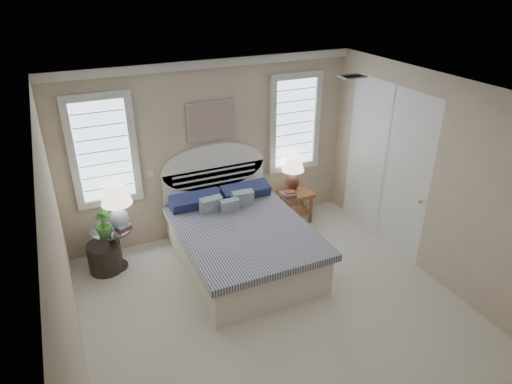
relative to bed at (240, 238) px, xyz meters
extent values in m
cube|color=beige|center=(0.00, -1.46, -0.39)|extent=(4.50, 5.00, 0.01)
cube|color=silver|center=(0.00, -1.46, 2.31)|extent=(4.50, 5.00, 0.01)
cube|color=tan|center=(0.00, 1.04, 0.96)|extent=(4.50, 0.02, 2.70)
cube|color=tan|center=(-2.25, -1.46, 0.96)|extent=(0.02, 5.00, 2.70)
cube|color=tan|center=(2.25, -1.46, 0.96)|extent=(0.02, 5.00, 2.70)
cube|color=silver|center=(0.00, 1.00, 2.25)|extent=(4.50, 0.08, 0.12)
cube|color=#B2B2B2|center=(1.20, -0.66, 2.29)|extent=(0.30, 0.20, 0.02)
cube|color=silver|center=(-0.95, 1.03, 0.76)|extent=(0.08, 0.01, 0.12)
cube|color=silver|center=(-1.55, 1.02, 1.21)|extent=(0.90, 0.06, 1.60)
cube|color=silver|center=(1.40, 1.02, 1.21)|extent=(0.90, 0.06, 1.60)
cube|color=silver|center=(0.00, 1.00, 1.43)|extent=(0.74, 0.04, 0.58)
cube|color=white|center=(2.23, -0.26, 0.81)|extent=(0.02, 1.80, 2.40)
cube|color=silver|center=(0.00, -0.13, -0.11)|extent=(1.60, 2.10, 0.55)
cube|color=navy|center=(0.00, -0.18, 0.20)|extent=(1.72, 2.15, 0.10)
cube|color=white|center=(0.00, 0.98, 0.16)|extent=(1.62, 0.08, 1.10)
cube|color=#1D2248|center=(-0.40, 0.70, 0.34)|extent=(0.75, 0.31, 0.23)
cube|color=#1D2248|center=(0.40, 0.70, 0.34)|extent=(0.75, 0.31, 0.23)
cube|color=#395882|center=(-0.25, 0.47, 0.32)|extent=(0.33, 0.20, 0.34)
cube|color=#395882|center=(0.25, 0.47, 0.32)|extent=(0.33, 0.20, 0.34)
cube|color=#395882|center=(0.00, 0.37, 0.30)|extent=(0.28, 0.14, 0.29)
cylinder|color=black|center=(-1.65, 0.59, -0.37)|extent=(0.32, 0.32, 0.03)
cylinder|color=black|center=(-1.65, 0.59, -0.09)|extent=(0.08, 0.08, 0.60)
cylinder|color=silver|center=(-1.65, 0.59, 0.23)|extent=(0.56, 0.56, 0.02)
cube|color=#9B6032|center=(1.30, 0.69, 0.11)|extent=(0.50, 0.40, 0.06)
cube|color=#9B6032|center=(1.30, 0.69, -0.21)|extent=(0.44, 0.34, 0.03)
cube|color=#9B6032|center=(1.10, 0.54, -0.15)|extent=(0.04, 0.04, 0.47)
cube|color=#9B6032|center=(1.10, 0.84, -0.15)|extent=(0.04, 0.04, 0.47)
cube|color=#9B6032|center=(1.50, 0.54, -0.15)|extent=(0.04, 0.04, 0.47)
cube|color=#9B6032|center=(1.50, 0.84, -0.15)|extent=(0.04, 0.04, 0.47)
cylinder|color=black|center=(-1.79, 0.59, -0.18)|extent=(0.57, 0.57, 0.42)
cylinder|color=white|center=(-1.52, 0.55, 0.26)|extent=(0.15, 0.15, 0.03)
ellipsoid|color=white|center=(-1.52, 0.55, 0.39)|extent=(0.28, 0.28, 0.31)
cylinder|color=gold|center=(-1.52, 0.55, 0.59)|extent=(0.04, 0.04, 0.11)
cylinder|color=black|center=(1.29, 0.82, 0.16)|extent=(0.12, 0.12, 0.03)
ellipsoid|color=black|center=(1.29, 0.82, 0.27)|extent=(0.22, 0.22, 0.28)
cylinder|color=gold|center=(1.29, 0.82, 0.45)|extent=(0.03, 0.03, 0.10)
imported|color=#2F7632|center=(-1.74, 0.43, 0.43)|extent=(0.22, 0.22, 0.37)
cube|color=maroon|center=(-1.49, 0.49, 0.26)|extent=(0.24, 0.21, 0.03)
cube|color=#29577D|center=(-1.49, 0.49, 0.29)|extent=(0.22, 0.20, 0.03)
cube|color=beige|center=(-1.49, 0.49, 0.31)|extent=(0.21, 0.19, 0.03)
cube|color=maroon|center=(1.12, 0.59, 0.16)|extent=(0.21, 0.16, 0.03)
cube|color=#29577D|center=(1.12, 0.59, 0.18)|extent=(0.19, 0.15, 0.03)
cube|color=beige|center=(1.12, 0.59, 0.21)|extent=(0.18, 0.14, 0.03)
cube|color=maroon|center=(1.12, 0.59, 0.24)|extent=(0.17, 0.13, 0.03)
camera|label=1|loc=(-2.07, -5.08, 3.46)|focal=32.00mm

